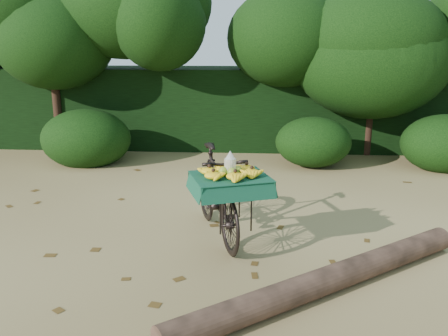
{
  "coord_description": "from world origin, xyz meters",
  "views": [
    {
      "loc": [
        0.38,
        -4.78,
        2.39
      ],
      "look_at": [
        0.01,
        0.65,
        0.93
      ],
      "focal_mm": 38.0,
      "sensor_mm": 36.0,
      "label": 1
    }
  ],
  "objects": [
    {
      "name": "vendor_bicycle",
      "position": [
        -0.08,
        0.76,
        0.59
      ],
      "size": [
        1.26,
        2.0,
        1.15
      ],
      "rotation": [
        0.0,
        0.0,
        0.34
      ],
      "color": "black",
      "rests_on": "ground"
    },
    {
      "name": "leaf_litter",
      "position": [
        0.0,
        0.65,
        0.01
      ],
      "size": [
        7.0,
        7.3,
        0.01
      ],
      "primitive_type": null,
      "color": "#513815",
      "rests_on": "ground"
    },
    {
      "name": "fallen_log",
      "position": [
        1.12,
        -0.53,
        0.13
      ],
      "size": [
        3.1,
        2.42,
        0.27
      ],
      "primitive_type": "cylinder",
      "rotation": [
        1.57,
        0.0,
        -0.93
      ],
      "color": "brown",
      "rests_on": "ground"
    },
    {
      "name": "ground",
      "position": [
        0.0,
        0.0,
        0.0
      ],
      "size": [
        80.0,
        80.0,
        0.0
      ],
      "primitive_type": "plane",
      "color": "tan",
      "rests_on": "ground"
    },
    {
      "name": "bush_clumps",
      "position": [
        0.5,
        4.3,
        0.45
      ],
      "size": [
        8.8,
        1.7,
        0.9
      ],
      "primitive_type": null,
      "color": "black",
      "rests_on": "ground"
    },
    {
      "name": "tree_row",
      "position": [
        -0.65,
        5.5,
        2.0
      ],
      "size": [
        14.5,
        2.0,
        4.0
      ],
      "primitive_type": null,
      "color": "black",
      "rests_on": "ground"
    },
    {
      "name": "hedge_backdrop",
      "position": [
        0.0,
        6.3,
        0.9
      ],
      "size": [
        26.0,
        1.8,
        1.8
      ],
      "primitive_type": "cube",
      "color": "black",
      "rests_on": "ground"
    }
  ]
}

